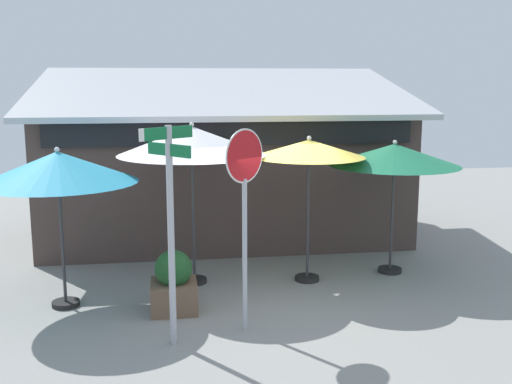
{
  "coord_description": "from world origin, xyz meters",
  "views": [
    {
      "loc": [
        -1.69,
        -9.4,
        3.55
      ],
      "look_at": [
        -0.12,
        1.2,
        1.6
      ],
      "focal_mm": 42.68,
      "sensor_mm": 36.0,
      "label": 1
    }
  ],
  "objects_px": {
    "patio_umbrella_ivory_center": "(192,142)",
    "patio_umbrella_forest_green_far_right": "(394,156)",
    "stop_sign": "(245,192)",
    "patio_umbrella_teal_left": "(58,168)",
    "patio_umbrella_mustard_right": "(309,150)",
    "sidewalk_planter": "(174,284)",
    "street_sign_post": "(170,214)"
  },
  "relations": [
    {
      "from": "patio_umbrella_forest_green_far_right",
      "to": "patio_umbrella_mustard_right",
      "type": "bearing_deg",
      "value": -171.62
    },
    {
      "from": "patio_umbrella_ivory_center",
      "to": "stop_sign",
      "type": "bearing_deg",
      "value": -74.17
    },
    {
      "from": "street_sign_post",
      "to": "patio_umbrella_mustard_right",
      "type": "distance_m",
      "value": 3.44
    },
    {
      "from": "patio_umbrella_ivory_center",
      "to": "patio_umbrella_forest_green_far_right",
      "type": "bearing_deg",
      "value": 1.01
    },
    {
      "from": "patio_umbrella_teal_left",
      "to": "patio_umbrella_mustard_right",
      "type": "xyz_separation_m",
      "value": [
        4.13,
        0.67,
        0.13
      ]
    },
    {
      "from": "stop_sign",
      "to": "patio_umbrella_ivory_center",
      "type": "distance_m",
      "value": 2.34
    },
    {
      "from": "patio_umbrella_mustard_right",
      "to": "patio_umbrella_forest_green_far_right",
      "type": "height_order",
      "value": "patio_umbrella_mustard_right"
    },
    {
      "from": "street_sign_post",
      "to": "patio_umbrella_forest_green_far_right",
      "type": "relative_size",
      "value": 1.2
    },
    {
      "from": "patio_umbrella_ivory_center",
      "to": "patio_umbrella_forest_green_far_right",
      "type": "relative_size",
      "value": 1.14
    },
    {
      "from": "street_sign_post",
      "to": "patio_umbrella_ivory_center",
      "type": "relative_size",
      "value": 1.05
    },
    {
      "from": "patio_umbrella_mustard_right",
      "to": "street_sign_post",
      "type": "bearing_deg",
      "value": -135.8
    },
    {
      "from": "stop_sign",
      "to": "patio_umbrella_mustard_right",
      "type": "distance_m",
      "value": 2.48
    },
    {
      "from": "patio_umbrella_mustard_right",
      "to": "sidewalk_planter",
      "type": "bearing_deg",
      "value": -154.73
    },
    {
      "from": "sidewalk_planter",
      "to": "street_sign_post",
      "type": "bearing_deg",
      "value": -91.49
    },
    {
      "from": "patio_umbrella_mustard_right",
      "to": "patio_umbrella_forest_green_far_right",
      "type": "distance_m",
      "value": 1.69
    },
    {
      "from": "patio_umbrella_ivory_center",
      "to": "sidewalk_planter",
      "type": "height_order",
      "value": "patio_umbrella_ivory_center"
    },
    {
      "from": "patio_umbrella_ivory_center",
      "to": "patio_umbrella_forest_green_far_right",
      "type": "xyz_separation_m",
      "value": [
        3.68,
        0.07,
        -0.32
      ]
    },
    {
      "from": "stop_sign",
      "to": "patio_umbrella_forest_green_far_right",
      "type": "distance_m",
      "value": 3.81
    },
    {
      "from": "patio_umbrella_ivory_center",
      "to": "sidewalk_planter",
      "type": "relative_size",
      "value": 2.92
    },
    {
      "from": "stop_sign",
      "to": "patio_umbrella_forest_green_far_right",
      "type": "bearing_deg",
      "value": 36.55
    },
    {
      "from": "patio_umbrella_forest_green_far_right",
      "to": "street_sign_post",
      "type": "bearing_deg",
      "value": -147.47
    },
    {
      "from": "stop_sign",
      "to": "patio_umbrella_teal_left",
      "type": "distance_m",
      "value": 3.05
    },
    {
      "from": "patio_umbrella_ivory_center",
      "to": "sidewalk_planter",
      "type": "bearing_deg",
      "value": -106.17
    },
    {
      "from": "patio_umbrella_teal_left",
      "to": "patio_umbrella_ivory_center",
      "type": "relative_size",
      "value": 0.9
    },
    {
      "from": "street_sign_post",
      "to": "patio_umbrella_ivory_center",
      "type": "bearing_deg",
      "value": 80.8
    },
    {
      "from": "sidewalk_planter",
      "to": "patio_umbrella_mustard_right",
      "type": "bearing_deg",
      "value": 25.27
    },
    {
      "from": "stop_sign",
      "to": "sidewalk_planter",
      "type": "xyz_separation_m",
      "value": [
        -1.01,
        0.89,
        -1.59
      ]
    },
    {
      "from": "street_sign_post",
      "to": "patio_umbrella_teal_left",
      "type": "xyz_separation_m",
      "value": [
        -1.69,
        1.7,
        0.41
      ]
    },
    {
      "from": "patio_umbrella_mustard_right",
      "to": "sidewalk_planter",
      "type": "xyz_separation_m",
      "value": [
        -2.4,
        -1.13,
        -1.93
      ]
    },
    {
      "from": "sidewalk_planter",
      "to": "patio_umbrella_ivory_center",
      "type": "bearing_deg",
      "value": 73.83
    },
    {
      "from": "street_sign_post",
      "to": "sidewalk_planter",
      "type": "distance_m",
      "value": 1.86
    },
    {
      "from": "street_sign_post",
      "to": "patio_umbrella_mustard_right",
      "type": "xyz_separation_m",
      "value": [
        2.44,
        2.37,
        0.54
      ]
    }
  ]
}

